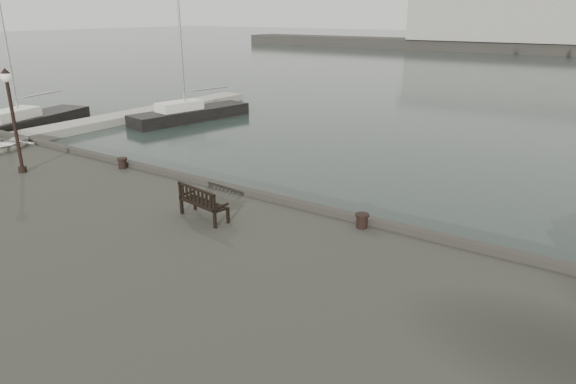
% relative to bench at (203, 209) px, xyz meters
% --- Properties ---
extents(ground, '(400.00, 400.00, 0.00)m').
position_rel_bench_xyz_m(ground, '(0.49, 2.46, -1.86)').
color(ground, black).
rests_on(ground, ground).
extents(pontoon, '(2.00, 24.00, 0.50)m').
position_rel_bench_xyz_m(pontoon, '(-19.51, 12.46, -1.61)').
color(pontoon, '#A4A398').
rests_on(pontoon, ground).
extents(breakwater, '(140.00, 9.50, 12.20)m').
position_rel_bench_xyz_m(breakwater, '(-4.06, 94.46, 2.44)').
color(breakwater, '#383530').
rests_on(breakwater, ground).
extents(bench, '(1.70, 0.82, 0.94)m').
position_rel_bench_xyz_m(bench, '(0.00, 0.00, 0.00)').
color(bench, black).
rests_on(bench, quay).
extents(bollard_left, '(0.47, 0.47, 0.40)m').
position_rel_bench_xyz_m(bollard_left, '(-5.97, 1.96, -0.10)').
color(bollard_left, black).
rests_on(bollard_left, quay).
extents(bollard_right, '(0.40, 0.40, 0.40)m').
position_rel_bench_xyz_m(bollard_right, '(4.01, 1.94, -0.10)').
color(bollard_right, black).
rests_on(bollard_right, quay).
extents(lamp_post, '(0.38, 0.38, 3.75)m').
position_rel_bench_xyz_m(lamp_post, '(-8.59, -0.45, 2.10)').
color(lamp_post, black).
rests_on(lamp_post, quay).
extents(dinghy, '(2.49, 2.81, 0.48)m').
position_rel_bench_xyz_m(dinghy, '(-12.31, 0.93, -0.06)').
color(dinghy, silver).
rests_on(dinghy, quay).
extents(yacht_a, '(4.52, 9.37, 12.47)m').
position_rel_bench_xyz_m(yacht_a, '(-22.63, 7.53, -1.62)').
color(yacht_a, black).
rests_on(yacht_a, ground).
extents(yacht_c, '(3.70, 9.03, 11.95)m').
position_rel_bench_xyz_m(yacht_c, '(-15.87, 15.54, -1.62)').
color(yacht_c, black).
rests_on(yacht_c, ground).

